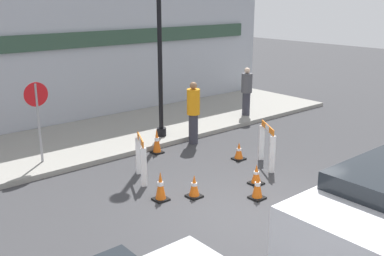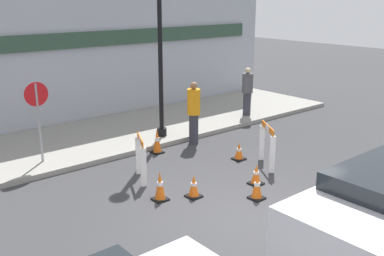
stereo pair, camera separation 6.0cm
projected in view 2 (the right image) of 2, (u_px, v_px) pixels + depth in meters
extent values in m
plane|color=#38383A|center=(252.00, 217.00, 8.79)|extent=(60.00, 60.00, 0.00)
cube|color=gray|center=(95.00, 138.00, 13.48)|extent=(18.00, 3.78, 0.13)
cube|color=#A3A8B2|center=(60.00, 43.00, 14.17)|extent=(18.00, 0.12, 5.50)
cube|color=#2D4738|center=(61.00, 41.00, 14.08)|extent=(16.20, 0.10, 0.50)
cylinder|color=black|center=(162.00, 132.00, 13.44)|extent=(0.29, 0.29, 0.24)
cylinder|color=black|center=(160.00, 42.00, 12.69)|extent=(0.13, 0.13, 5.53)
cylinder|color=gray|center=(39.00, 123.00, 11.10)|extent=(0.06, 0.06, 2.01)
cylinder|color=red|center=(36.00, 94.00, 10.89)|extent=(0.60, 0.03, 0.60)
cube|color=white|center=(272.00, 155.00, 10.87)|extent=(0.14, 0.12, 0.94)
cube|color=white|center=(262.00, 143.00, 11.74)|extent=(0.14, 0.12, 0.94)
cube|color=orange|center=(268.00, 128.00, 11.15)|extent=(0.54, 0.83, 0.15)
cube|color=white|center=(268.00, 128.00, 11.15)|extent=(0.18, 0.26, 0.14)
cube|color=white|center=(139.00, 156.00, 10.81)|extent=(0.14, 0.11, 0.92)
cube|color=white|center=(144.00, 167.00, 10.09)|extent=(0.14, 0.11, 0.92)
cube|color=orange|center=(140.00, 140.00, 10.30)|extent=(0.38, 0.77, 0.15)
cube|color=white|center=(140.00, 140.00, 10.30)|extent=(0.13, 0.24, 0.14)
cube|color=black|center=(257.00, 198.00, 9.58)|extent=(0.30, 0.30, 0.04)
cone|color=orange|center=(257.00, 185.00, 9.50)|extent=(0.22, 0.23, 0.54)
cylinder|color=white|center=(257.00, 184.00, 9.49)|extent=(0.13, 0.13, 0.08)
cube|color=black|center=(194.00, 196.00, 9.67)|extent=(0.30, 0.30, 0.04)
cone|color=orange|center=(194.00, 185.00, 9.60)|extent=(0.22, 0.23, 0.47)
cylinder|color=white|center=(194.00, 184.00, 9.59)|extent=(0.13, 0.13, 0.07)
cube|color=black|center=(160.00, 199.00, 9.52)|extent=(0.30, 0.30, 0.04)
cone|color=orange|center=(160.00, 185.00, 9.43)|extent=(0.23, 0.23, 0.61)
cylinder|color=white|center=(160.00, 184.00, 9.42)|extent=(0.13, 0.13, 0.09)
cube|color=black|center=(157.00, 152.00, 12.38)|extent=(0.30, 0.30, 0.04)
cone|color=orange|center=(157.00, 140.00, 12.29)|extent=(0.22, 0.22, 0.65)
cylinder|color=white|center=(157.00, 139.00, 12.28)|extent=(0.13, 0.13, 0.09)
cube|color=black|center=(256.00, 183.00, 10.33)|extent=(0.30, 0.30, 0.04)
cone|color=orange|center=(256.00, 174.00, 10.26)|extent=(0.23, 0.23, 0.43)
cylinder|color=white|center=(256.00, 173.00, 10.25)|extent=(0.13, 0.13, 0.06)
cube|color=black|center=(239.00, 159.00, 11.88)|extent=(0.30, 0.30, 0.04)
cone|color=orange|center=(239.00, 150.00, 11.81)|extent=(0.22, 0.22, 0.44)
cylinder|color=white|center=(239.00, 150.00, 11.81)|extent=(0.13, 0.13, 0.06)
cylinder|color=#33333D|center=(194.00, 129.00, 13.08)|extent=(0.38, 0.38, 0.88)
cylinder|color=orange|center=(194.00, 102.00, 12.85)|extent=(0.52, 0.52, 0.74)
sphere|color=#8E6647|center=(194.00, 86.00, 12.72)|extent=(0.29, 0.29, 0.21)
cylinder|color=#33333D|center=(247.00, 104.00, 15.72)|extent=(0.31, 0.31, 0.80)
cylinder|color=#4C4C51|center=(248.00, 83.00, 15.51)|extent=(0.43, 0.43, 0.67)
sphere|color=beige|center=(248.00, 71.00, 15.38)|extent=(0.23, 0.23, 0.20)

